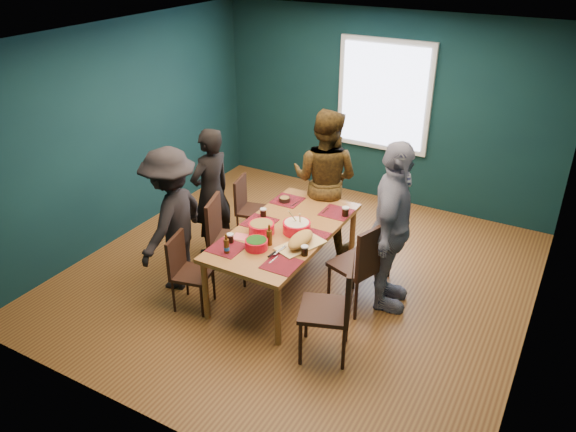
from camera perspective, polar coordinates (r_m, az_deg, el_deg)
name	(u,v)px	position (r m, az deg, el deg)	size (l,w,h in m)	color
room	(312,159)	(6.20, 2.42, 5.78)	(5.01, 5.01, 2.71)	brown
dining_table	(285,235)	(6.09, -0.32, -1.94)	(0.98, 1.95, 0.74)	#A56B31
chair_left_far	(247,204)	(7.18, -4.14, 1.22)	(0.45, 0.45, 0.84)	black
chair_left_mid	(223,233)	(6.38, -6.58, -1.68)	(0.55, 0.55, 0.98)	black
chair_left_near	(185,266)	(6.00, -10.43, -5.05)	(0.45, 0.45, 0.83)	black
chair_right_far	(381,245)	(6.33, 9.44, -2.91)	(0.43, 0.43, 0.86)	black
chair_right_mid	(364,261)	(5.84, 7.69, -4.51)	(0.59, 0.59, 1.01)	black
chair_right_near	(336,302)	(5.20, 4.90, -8.74)	(0.59, 0.59, 1.03)	black
person_far_left	(211,193)	(6.78, -7.82, 2.33)	(0.59, 0.39, 1.61)	black
person_back	(325,180)	(6.90, 3.77, 3.72)	(0.86, 0.67, 1.78)	black
person_right	(392,228)	(5.79, 10.48, -1.23)	(1.08, 0.45, 1.85)	silver
person_near_left	(172,220)	(6.22, -11.71, -0.36)	(1.06, 0.61, 1.64)	black
bowl_salad	(262,228)	(5.97, -2.71, -1.18)	(0.28, 0.28, 0.12)	red
bowl_dumpling	(297,227)	(5.97, 0.89, -1.10)	(0.30, 0.30, 0.28)	red
bowl_herbs	(256,244)	(5.69, -3.23, -2.83)	(0.24, 0.24, 0.10)	red
cutting_board	(300,241)	(5.71, 1.27, -2.56)	(0.42, 0.67, 0.14)	tan
small_bowl	(285,199)	(6.65, -0.35, 1.71)	(0.13, 0.13, 0.06)	black
beer_bottle_a	(227,246)	(5.63, -6.26, -3.07)	(0.06, 0.06, 0.21)	#44260C
beer_bottle_b	(269,237)	(5.73, -1.91, -2.15)	(0.06, 0.06, 0.23)	#44260C
cola_glass_a	(230,238)	(5.81, -5.89, -2.22)	(0.07, 0.07, 0.10)	black
cola_glass_b	(305,250)	(5.57, 1.70, -3.49)	(0.07, 0.07, 0.10)	black
cola_glass_c	(345,211)	(6.34, 5.86, 0.48)	(0.08, 0.08, 0.11)	black
cola_glass_d	(263,212)	(6.30, -2.53, 0.38)	(0.07, 0.07, 0.10)	black
napkin_a	(318,236)	(5.94, 3.10, -2.01)	(0.13, 0.13, 0.00)	#DF5D66
napkin_b	(240,237)	(5.93, -4.88, -2.11)	(0.15, 0.15, 0.00)	#DF5D66
napkin_c	(278,269)	(5.39, -1.02, -5.38)	(0.13, 0.13, 0.00)	#DF5D66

